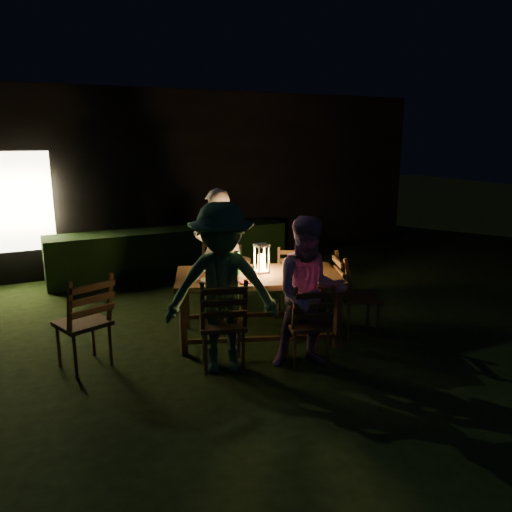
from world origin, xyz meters
name	(u,v)px	position (x,y,z in m)	size (l,w,h in m)	color
garden_envelope	(160,174)	(-0.01, 6.15, 1.58)	(40.00, 40.00, 3.20)	black
dining_table	(258,280)	(-0.41, 0.43, 0.72)	(2.13, 1.55, 0.80)	#543A1C
chair_near_left	(223,339)	(-1.09, -0.14, 0.32)	(0.60, 0.62, 1.05)	#543A1C
chair_near_right	(308,338)	(-0.25, -0.45, 0.29)	(0.53, 0.56, 0.96)	#543A1C
chair_far_left	(219,294)	(-0.57, 1.31, 0.32)	(0.64, 0.66, 1.06)	#543A1C
chair_far_right	(292,294)	(0.37, 0.97, 0.28)	(0.57, 0.58, 0.92)	#543A1C
chair_end	(357,309)	(0.75, 0.01, 0.32)	(0.63, 0.61, 1.05)	#543A1C
chair_spare	(85,338)	(-2.39, 0.49, 0.32)	(0.63, 0.65, 1.07)	#543A1C
person_house_side	(218,253)	(-0.55, 1.36, 0.87)	(0.63, 0.42, 1.74)	beige
person_opp_right	(310,294)	(-0.27, -0.49, 0.80)	(0.78, 0.61, 1.61)	#B57CAF
person_opp_left	(222,289)	(-1.11, -0.19, 0.88)	(1.14, 0.65, 1.76)	#2C593D
lantern	(262,260)	(-0.35, 0.46, 0.96)	(0.16, 0.16, 0.35)	white
plate_far_left	(211,270)	(-0.85, 0.83, 0.81)	(0.25, 0.25, 0.01)	white
plate_near_left	(211,280)	(-1.00, 0.41, 0.81)	(0.25, 0.25, 0.01)	white
plate_far_right	(292,268)	(0.09, 0.49, 0.81)	(0.25, 0.25, 0.01)	white
plate_near_right	(299,277)	(-0.06, 0.07, 0.81)	(0.25, 0.25, 0.01)	white
wineglass_a	(231,262)	(-0.60, 0.80, 0.89)	(0.06, 0.06, 0.18)	#59070F
wineglass_b	(196,271)	(-1.13, 0.56, 0.89)	(0.06, 0.06, 0.18)	#59070F
wineglass_c	(287,272)	(-0.22, 0.07, 0.89)	(0.06, 0.06, 0.18)	#59070F
wineglass_d	(307,262)	(0.23, 0.39, 0.89)	(0.06, 0.06, 0.18)	#59070F
wineglass_e	(252,274)	(-0.61, 0.18, 0.89)	(0.06, 0.06, 0.18)	silver
bottle_table	(237,263)	(-0.64, 0.52, 0.94)	(0.07, 0.07, 0.28)	#0F471E
napkin_left	(248,282)	(-0.66, 0.18, 0.80)	(0.18, 0.14, 0.01)	red
napkin_right	(309,279)	(0.01, -0.04, 0.80)	(0.18, 0.14, 0.01)	red
phone	(205,282)	(-1.09, 0.36, 0.80)	(0.14, 0.07, 0.01)	black
side_table	(231,266)	(-0.32, 1.46, 0.65)	(0.55, 0.55, 0.73)	brown
ice_bucket	(231,252)	(-0.32, 1.46, 0.84)	(0.30, 0.30, 0.22)	#A5A8AD
bottle_bucket_a	(229,249)	(-0.37, 1.42, 0.89)	(0.07, 0.07, 0.32)	#0F471E
bottle_bucket_b	(233,247)	(-0.27, 1.50, 0.89)	(0.07, 0.07, 0.32)	#0F471E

